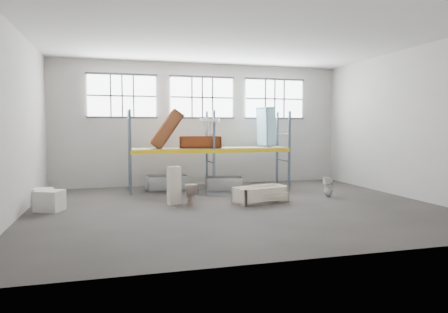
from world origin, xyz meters
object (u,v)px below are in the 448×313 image
object	(u,v)px
cistern_tall	(174,186)
steel_tub_left	(167,183)
carton_near	(50,201)
toilet_white	(329,187)
blue_tub_upright	(266,127)
toilet_beige	(190,194)
bathtub_beige	(260,194)
bucket	(244,199)
steel_tub_right	(225,184)
rust_tub_flat	(200,142)

from	to	relation	value
cistern_tall	steel_tub_left	size ratio (longest dim) A/B	0.77
steel_tub_left	carton_near	xyz separation A→B (m)	(-3.70, -2.96, 0.02)
toilet_white	blue_tub_upright	bearing A→B (deg)	-150.18
toilet_beige	cistern_tall	distance (m)	0.56
bathtub_beige	toilet_white	size ratio (longest dim) A/B	2.47
toilet_white	bathtub_beige	bearing A→B (deg)	-74.46
bathtub_beige	bucket	world-z (taller)	bathtub_beige
cistern_tall	steel_tub_left	world-z (taller)	cistern_tall
steel_tub_right	blue_tub_upright	bearing A→B (deg)	19.61
steel_tub_left	steel_tub_right	world-z (taller)	steel_tub_left
steel_tub_left	rust_tub_flat	size ratio (longest dim) A/B	0.98
bucket	blue_tub_upright	bearing A→B (deg)	59.77
cistern_tall	rust_tub_flat	world-z (taller)	rust_tub_flat
bucket	steel_tub_left	bearing A→B (deg)	118.27
cistern_tall	bathtub_beige	bearing A→B (deg)	-26.56
steel_tub_left	rust_tub_flat	xyz separation A→B (m)	(1.23, -0.29, 1.54)
cistern_tall	rust_tub_flat	distance (m)	3.21
steel_tub_right	bathtub_beige	bearing A→B (deg)	-79.87
bathtub_beige	rust_tub_flat	bearing A→B (deg)	97.93
steel_tub_left	steel_tub_right	distance (m)	2.19
toilet_beige	blue_tub_upright	size ratio (longest dim) A/B	0.43
cistern_tall	rust_tub_flat	size ratio (longest dim) A/B	0.76
blue_tub_upright	bucket	xyz separation A→B (m)	(-2.08, -3.56, -2.22)
bathtub_beige	carton_near	size ratio (longest dim) A/B	2.47
bathtub_beige	carton_near	xyz separation A→B (m)	(-6.25, 0.30, 0.04)
toilet_beige	toilet_white	size ratio (longest dim) A/B	0.96
toilet_white	steel_tub_left	size ratio (longest dim) A/B	0.45
rust_tub_flat	blue_tub_upright	world-z (taller)	blue_tub_upright
rust_tub_flat	bucket	size ratio (longest dim) A/B	4.36
bathtub_beige	blue_tub_upright	size ratio (longest dim) A/B	1.10
steel_tub_left	carton_near	bearing A→B (deg)	-141.33
cistern_tall	rust_tub_flat	xyz separation A→B (m)	(1.37, 2.63, 1.23)
toilet_white	cistern_tall	bearing A→B (deg)	-82.12
rust_tub_flat	carton_near	distance (m)	5.81
toilet_beige	toilet_white	xyz separation A→B (m)	(4.84, 0.15, 0.01)
bathtub_beige	cistern_tall	size ratio (longest dim) A/B	1.45
steel_tub_right	toilet_beige	bearing A→B (deg)	-126.43
steel_tub_right	steel_tub_left	bearing A→B (deg)	162.38
steel_tub_left	steel_tub_right	size ratio (longest dim) A/B	1.10
toilet_white	rust_tub_flat	bearing A→B (deg)	-115.81
rust_tub_flat	bathtub_beige	bearing A→B (deg)	-65.94
steel_tub_right	bucket	world-z (taller)	steel_tub_right
steel_tub_right	rust_tub_flat	distance (m)	1.83
carton_near	steel_tub_left	bearing A→B (deg)	38.67
carton_near	toilet_white	bearing A→B (deg)	0.45
steel_tub_right	rust_tub_flat	world-z (taller)	rust_tub_flat
steel_tub_left	bucket	world-z (taller)	steel_tub_left
steel_tub_right	carton_near	bearing A→B (deg)	-158.35
toilet_beige	steel_tub_left	world-z (taller)	toilet_beige
toilet_beige	blue_tub_upright	world-z (taller)	blue_tub_upright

